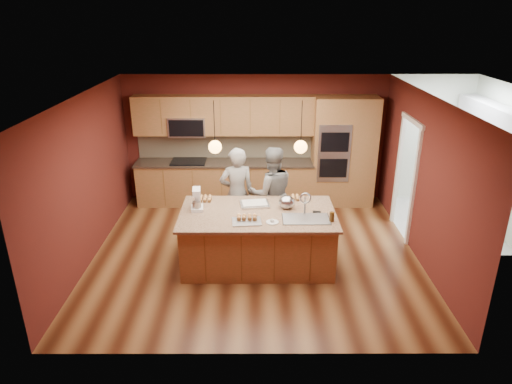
{
  "coord_description": "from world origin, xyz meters",
  "views": [
    {
      "loc": [
        0.0,
        -6.95,
        3.95
      ],
      "look_at": [
        0.01,
        -0.1,
        1.18
      ],
      "focal_mm": 32.0,
      "sensor_mm": 36.0,
      "label": 1
    }
  ],
  "objects_px": {
    "person_left": "(237,194)",
    "person_right": "(271,193)",
    "stand_mixer": "(197,201)",
    "island": "(259,237)",
    "mixing_bowl": "(287,202)"
  },
  "relations": [
    {
      "from": "stand_mixer",
      "to": "person_left",
      "type": "bearing_deg",
      "value": 47.61
    },
    {
      "from": "person_left",
      "to": "person_right",
      "type": "relative_size",
      "value": 0.99
    },
    {
      "from": "stand_mixer",
      "to": "island",
      "type": "bearing_deg",
      "value": -13.04
    },
    {
      "from": "person_right",
      "to": "mixing_bowl",
      "type": "distance_m",
      "value": 0.82
    },
    {
      "from": "person_left",
      "to": "stand_mixer",
      "type": "distance_m",
      "value": 1.05
    },
    {
      "from": "person_right",
      "to": "stand_mixer",
      "type": "relative_size",
      "value": 4.79
    },
    {
      "from": "person_right",
      "to": "mixing_bowl",
      "type": "relative_size",
      "value": 6.56
    },
    {
      "from": "stand_mixer",
      "to": "mixing_bowl",
      "type": "height_order",
      "value": "stand_mixer"
    },
    {
      "from": "person_left",
      "to": "stand_mixer",
      "type": "xyz_separation_m",
      "value": [
        -0.61,
        -0.83,
        0.21
      ]
    },
    {
      "from": "island",
      "to": "person_left",
      "type": "height_order",
      "value": "person_left"
    },
    {
      "from": "mixing_bowl",
      "to": "island",
      "type": "bearing_deg",
      "value": -158.68
    },
    {
      "from": "person_left",
      "to": "mixing_bowl",
      "type": "relative_size",
      "value": 6.52
    },
    {
      "from": "island",
      "to": "person_right",
      "type": "bearing_deg",
      "value": 76.24
    },
    {
      "from": "person_left",
      "to": "stand_mixer",
      "type": "height_order",
      "value": "person_left"
    },
    {
      "from": "person_right",
      "to": "stand_mixer",
      "type": "bearing_deg",
      "value": 24.13
    }
  ]
}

